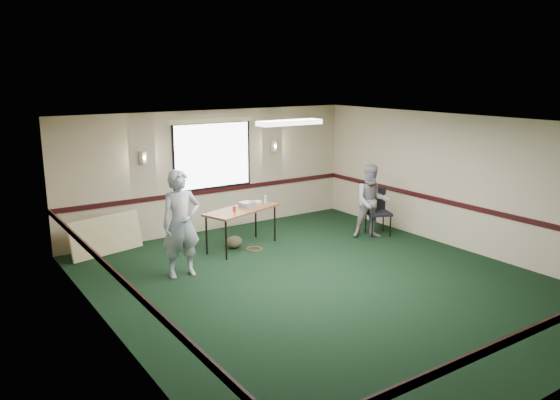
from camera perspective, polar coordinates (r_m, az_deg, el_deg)
ground at (r=9.39m, az=4.49°, el=-8.65°), size 8.00×8.00×0.00m
room_shell at (r=10.63m, az=-2.49°, el=2.82°), size 8.00×8.02×8.00m
folding_table at (r=11.02m, az=-4.03°, el=-1.21°), size 1.75×1.14×0.81m
projector at (r=11.16m, az=-3.44°, el=-0.46°), size 0.35×0.32×0.10m
game_console at (r=11.43m, az=-2.38°, el=-0.25°), size 0.24×0.23×0.05m
red_cup at (r=10.79m, az=-4.78°, el=-0.92°), size 0.07×0.07×0.11m
water_bottle at (r=11.40m, az=-1.54°, el=0.06°), size 0.05×0.05×0.18m
duffel_bag at (r=11.16m, az=-4.83°, el=-4.41°), size 0.41×0.35×0.25m
cable_coil at (r=11.11m, az=-2.68°, el=-5.10°), size 0.32×0.32×0.02m
folded_table at (r=11.23m, az=-17.70°, el=-3.53°), size 1.50×0.55×0.76m
conference_chair at (r=12.21m, az=10.09°, el=-0.79°), size 0.65×0.66×1.00m
person_left at (r=9.57m, az=-10.31°, el=-2.47°), size 0.72×0.50×1.88m
person_right at (r=11.86m, az=9.56°, el=-0.14°), size 0.97×0.91×1.59m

